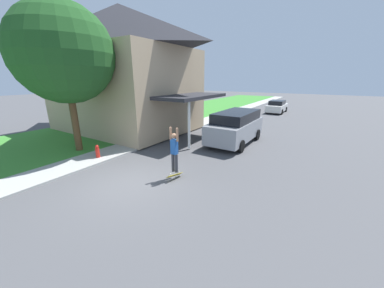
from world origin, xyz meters
The scene contains 10 objects.
ground_plane centered at (0.00, 0.00, 0.00)m, with size 120.00×120.00×0.00m, color #49494C.
lawn centered at (-8.00, 6.00, 0.04)m, with size 10.00×80.00×0.08m.
sidewalk centered at (-3.60, 6.00, 0.05)m, with size 1.80×80.00×0.10m.
house centered at (-7.53, 6.64, 4.75)m, with size 12.88×8.20×8.98m.
lawn_tree_near centered at (-5.43, 1.16, 5.15)m, with size 4.93×4.93×7.55m.
suv_parked centered at (1.42, 7.49, 1.08)m, with size 2.19×4.93×2.02m.
car_down_street centered at (0.83, 22.37, 0.71)m, with size 1.90×4.34×1.44m.
skateboarder centered at (1.26, 1.34, 1.25)m, with size 0.41×0.22×1.87m.
skateboard centered at (1.29, 1.25, 0.18)m, with size 0.29×0.80×0.30m.
fire_hydrant centered at (-3.40, 0.96, 0.42)m, with size 0.20×0.20×0.66m.
Camera 1 is at (6.23, -5.11, 3.99)m, focal length 20.00 mm.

